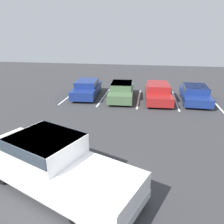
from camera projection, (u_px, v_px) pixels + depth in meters
The scene contains 12 objects.
ground_plane at pixel (59, 203), 6.62m from camera, with size 60.00×60.00×0.00m, color #38383A.
stall_stripe_a at pixel (70, 95), 17.80m from camera, with size 0.12×5.00×0.01m, color white.
stall_stripe_b at pixel (104, 97), 17.36m from camera, with size 0.12×5.00×0.01m, color white.
stall_stripe_c at pixel (139, 99), 16.92m from camera, with size 0.12×5.00×0.01m, color white.
stall_stripe_d at pixel (176, 100), 16.49m from camera, with size 0.12×5.00×0.01m, color white.
stall_stripe_e at pixel (215, 102), 16.05m from camera, with size 0.12×5.00×0.01m, color white.
pickup_truck at pixel (54, 164), 7.01m from camera, with size 6.20×4.06×1.79m.
parked_sedan_a at pixel (87, 88), 17.42m from camera, with size 2.09×4.39×1.27m.
parked_sedan_b at pixel (122, 90), 16.71m from camera, with size 1.97×4.47×1.26m.
parked_sedan_c at pixel (158, 91), 16.40m from camera, with size 2.01×4.77×1.26m.
parked_sedan_d at pixel (195, 93), 16.08m from camera, with size 1.98×4.32×1.17m.
traffic_cone at pixel (7, 137), 10.31m from camera, with size 0.48×0.48×0.46m.
Camera 1 is at (2.46, -4.92, 4.87)m, focal length 35.00 mm.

